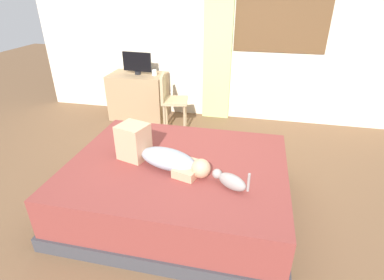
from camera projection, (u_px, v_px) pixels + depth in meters
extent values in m
plane|color=brown|center=(192.00, 203.00, 3.13)|extent=(16.00, 16.00, 0.00)
cube|color=beige|center=(227.00, 27.00, 4.60)|extent=(6.40, 0.12, 2.90)
cube|color=brown|center=(283.00, 11.00, 4.27)|extent=(1.34, 0.02, 1.15)
cube|color=white|center=(283.00, 11.00, 4.27)|extent=(1.26, 0.02, 1.07)
cube|color=#38383D|center=(178.00, 201.00, 3.05)|extent=(2.09, 1.67, 0.14)
cube|color=brown|center=(178.00, 179.00, 2.93)|extent=(2.03, 1.62, 0.39)
ellipsoid|color=#8C939E|center=(168.00, 159.00, 2.73)|extent=(0.61, 0.40, 0.17)
sphere|color=tan|center=(201.00, 168.00, 2.59)|extent=(0.17, 0.17, 0.17)
cube|color=tan|center=(134.00, 141.00, 2.85)|extent=(0.32, 0.30, 0.34)
cube|color=tan|center=(189.00, 169.00, 2.66)|extent=(0.27, 0.32, 0.08)
ellipsoid|color=gray|center=(232.00, 182.00, 2.45)|extent=(0.28, 0.22, 0.13)
sphere|color=gray|center=(217.00, 174.00, 2.53)|extent=(0.08, 0.08, 0.08)
cylinder|color=gray|center=(249.00, 182.00, 2.33)|extent=(0.03, 0.03, 0.16)
cube|color=#997A56|center=(139.00, 96.00, 5.01)|extent=(0.90, 0.56, 0.74)
cylinder|color=black|center=(138.00, 73.00, 4.82)|extent=(0.10, 0.10, 0.05)
cube|color=black|center=(137.00, 62.00, 4.74)|extent=(0.48, 0.07, 0.30)
cylinder|color=white|center=(154.00, 73.00, 4.76)|extent=(0.08, 0.08, 0.09)
cylinder|color=tan|center=(185.00, 112.00, 4.78)|extent=(0.04, 0.04, 0.44)
cylinder|color=tan|center=(184.00, 119.00, 4.51)|extent=(0.04, 0.04, 0.44)
cylinder|color=tan|center=(166.00, 112.00, 4.79)|extent=(0.04, 0.04, 0.44)
cylinder|color=tan|center=(164.00, 119.00, 4.52)|extent=(0.04, 0.04, 0.44)
cube|color=tan|center=(175.00, 101.00, 4.54)|extent=(0.44, 0.44, 0.04)
cube|color=tan|center=(163.00, 87.00, 4.45)|extent=(0.11, 0.38, 0.38)
cube|color=#ADCC75|center=(218.00, 39.00, 4.59)|extent=(0.44, 0.06, 2.56)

